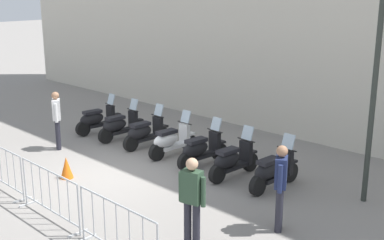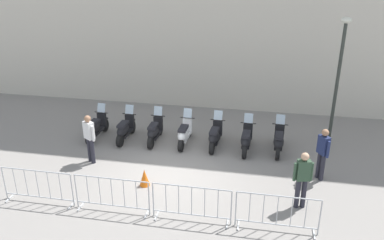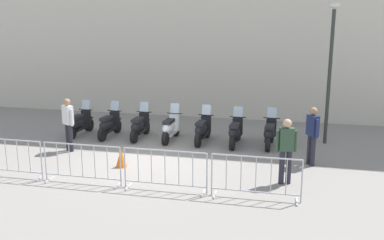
% 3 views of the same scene
% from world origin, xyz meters
% --- Properties ---
extents(ground_plane, '(120.00, 120.00, 0.00)m').
position_xyz_m(ground_plane, '(0.00, 0.00, 0.00)').
color(ground_plane, gray).
extents(motorcycle_0, '(0.72, 1.70, 1.24)m').
position_xyz_m(motorcycle_0, '(-3.04, 2.57, 0.45)').
color(motorcycle_0, black).
rests_on(motorcycle_0, ground).
extents(motorcycle_1, '(0.69, 1.71, 1.24)m').
position_xyz_m(motorcycle_1, '(-1.90, 2.41, 0.45)').
color(motorcycle_1, black).
rests_on(motorcycle_1, ground).
extents(motorcycle_2, '(0.67, 1.72, 1.24)m').
position_xyz_m(motorcycle_2, '(-0.76, 2.26, 0.45)').
color(motorcycle_2, black).
rests_on(motorcycle_2, ground).
extents(motorcycle_3, '(0.69, 1.71, 1.24)m').
position_xyz_m(motorcycle_3, '(0.37, 2.06, 0.45)').
color(motorcycle_3, black).
rests_on(motorcycle_3, ground).
extents(motorcycle_4, '(0.72, 1.70, 1.24)m').
position_xyz_m(motorcycle_4, '(1.49, 1.86, 0.45)').
color(motorcycle_4, black).
rests_on(motorcycle_4, ground).
extents(motorcycle_5, '(0.69, 1.71, 1.24)m').
position_xyz_m(motorcycle_5, '(2.61, 1.59, 0.45)').
color(motorcycle_5, black).
rests_on(motorcycle_5, ground).
extents(motorcycle_6, '(0.70, 1.71, 1.24)m').
position_xyz_m(motorcycle_6, '(3.76, 1.49, 0.45)').
color(motorcycle_6, black).
rests_on(motorcycle_6, ground).
extents(barrier_segment_0, '(2.12, 0.78, 1.07)m').
position_xyz_m(barrier_segment_0, '(-3.71, -1.70, 0.53)').
color(barrier_segment_0, '#B2B5B7').
rests_on(barrier_segment_0, ground).
extents(barrier_segment_1, '(2.12, 0.78, 1.07)m').
position_xyz_m(barrier_segment_1, '(-1.51, -2.10, 0.53)').
color(barrier_segment_1, '#B2B5B7').
rests_on(barrier_segment_1, ground).
extents(barrier_segment_2, '(2.12, 0.78, 1.07)m').
position_xyz_m(barrier_segment_2, '(0.69, -2.49, 0.53)').
color(barrier_segment_2, '#B2B5B7').
rests_on(barrier_segment_2, ground).
extents(barrier_segment_3, '(2.12, 0.78, 1.07)m').
position_xyz_m(barrier_segment_3, '(2.89, -2.89, 0.53)').
color(barrier_segment_3, '#B2B5B7').
rests_on(barrier_segment_3, ground).
extents(street_lamp, '(0.36, 0.36, 4.72)m').
position_xyz_m(street_lamp, '(5.74, 2.04, 2.93)').
color(street_lamp, '#2D332D').
rests_on(street_lamp, ground).
extents(officer_near_row_end, '(0.55, 0.24, 1.73)m').
position_xyz_m(officer_near_row_end, '(3.75, -1.85, 0.98)').
color(officer_near_row_end, '#23232D').
rests_on(officer_near_row_end, ground).
extents(officer_mid_plaza, '(0.43, 0.40, 1.73)m').
position_xyz_m(officer_mid_plaza, '(-2.79, 0.70, 0.98)').
color(officer_mid_plaza, '#23232D').
rests_on(officer_mid_plaza, ground).
extents(officer_by_barriers, '(0.33, 0.52, 1.73)m').
position_xyz_m(officer_by_barriers, '(4.74, -0.31, 0.98)').
color(officer_by_barriers, '#23232D').
rests_on(officer_by_barriers, ground).
extents(traffic_cone, '(0.32, 0.32, 0.55)m').
position_xyz_m(traffic_cone, '(-0.78, -0.77, 0.28)').
color(traffic_cone, orange).
rests_on(traffic_cone, ground).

